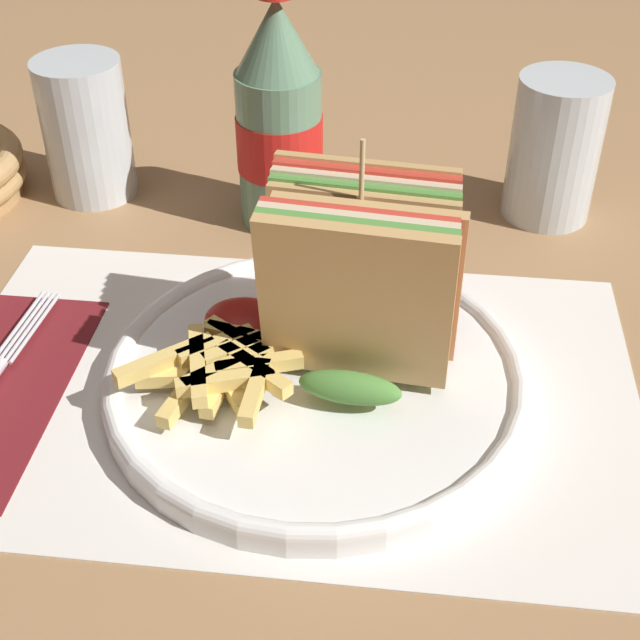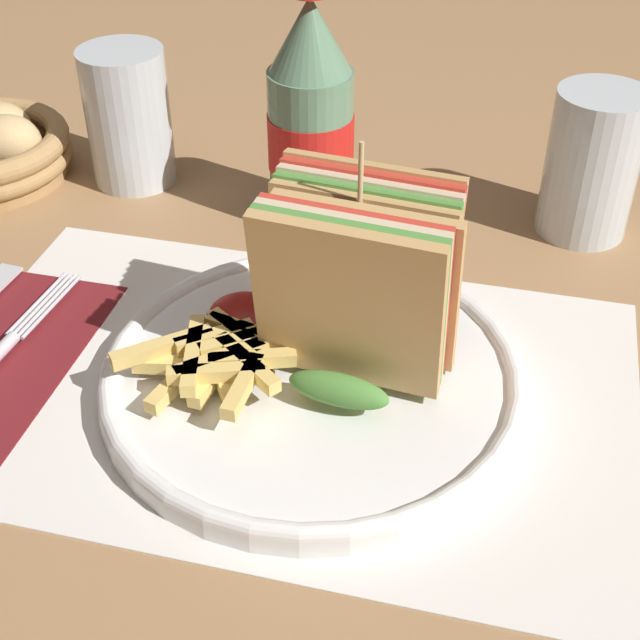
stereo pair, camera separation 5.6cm
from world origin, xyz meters
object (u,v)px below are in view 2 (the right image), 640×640
(glass_near, at_px, (592,164))
(glass_far, at_px, (128,117))
(club_sandwich, at_px, (362,285))
(coke_bottle_near, at_px, (311,119))
(plate_main, at_px, (312,376))

(glass_near, height_order, glass_far, same)
(club_sandwich, bearing_deg, glass_near, 58.44)
(glass_near, xyz_separation_m, glass_far, (-0.38, -0.01, 0.00))
(club_sandwich, bearing_deg, glass_far, 138.95)
(club_sandwich, relative_size, coke_bottle_near, 0.74)
(coke_bottle_near, bearing_deg, glass_near, 8.73)
(club_sandwich, distance_m, coke_bottle_near, 0.20)
(club_sandwich, bearing_deg, plate_main, -147.39)
(plate_main, height_order, club_sandwich, club_sandwich)
(plate_main, distance_m, glass_near, 0.29)
(plate_main, height_order, glass_far, glass_far)
(plate_main, distance_m, coke_bottle_near, 0.22)
(coke_bottle_near, relative_size, glass_near, 1.72)
(plate_main, height_order, glass_near, glass_near)
(plate_main, height_order, coke_bottle_near, coke_bottle_near)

